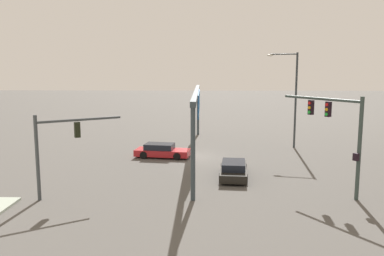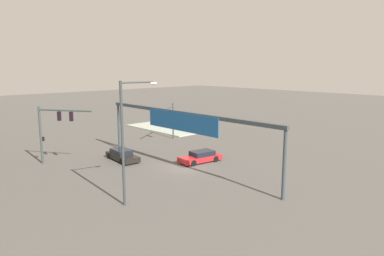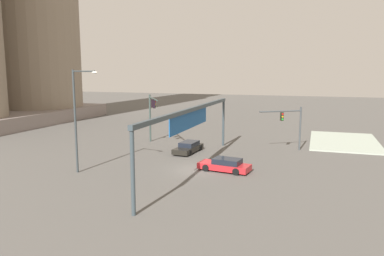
% 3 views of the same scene
% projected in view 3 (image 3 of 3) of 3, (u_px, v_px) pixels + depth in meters
% --- Properties ---
extents(ground_plane, '(219.29, 219.29, 0.00)m').
position_uv_depth(ground_plane, '(197.00, 170.00, 34.74)').
color(ground_plane, '#524F4B').
extents(sidewalk_corner, '(14.15, 8.31, 0.15)m').
position_uv_depth(sidewalk_corner, '(344.00, 141.00, 48.25)').
color(sidewalk_corner, '#A0AC9B').
rests_on(sidewalk_corner, ground).
extents(traffic_signal_near_corner, '(5.47, 3.50, 6.13)m').
position_uv_depth(traffic_signal_near_corner, '(152.00, 110.00, 46.62)').
color(traffic_signal_near_corner, '#34433E').
rests_on(traffic_signal_near_corner, ground).
extents(traffic_signal_opposite_side, '(3.03, 4.46, 5.07)m').
position_uv_depth(traffic_signal_opposite_side, '(291.00, 121.00, 42.50)').
color(traffic_signal_opposite_side, '#3C4245').
rests_on(traffic_signal_opposite_side, ground).
extents(streetlamp_curved_arm, '(0.80, 2.94, 9.27)m').
position_uv_depth(streetlamp_curved_arm, '(77.00, 114.00, 32.86)').
color(streetlamp_curved_arm, '#32393C').
rests_on(streetlamp_curved_arm, ground).
extents(overhead_sign_gantry, '(24.12, 0.43, 5.85)m').
position_uv_depth(overhead_sign_gantry, '(192.00, 117.00, 34.10)').
color(overhead_sign_gantry, '#344046').
rests_on(overhead_sign_gantry, ground).
extents(sedan_car_approaching, '(4.91, 2.25, 1.21)m').
position_uv_depth(sedan_car_approaching, '(188.00, 147.00, 42.02)').
color(sedan_car_approaching, black).
rests_on(sedan_car_approaching, ground).
extents(sedan_car_waiting_far, '(2.52, 4.97, 1.21)m').
position_uv_depth(sedan_car_waiting_far, '(225.00, 165.00, 34.16)').
color(sedan_car_waiting_far, red).
rests_on(sedan_car_waiting_far, ground).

